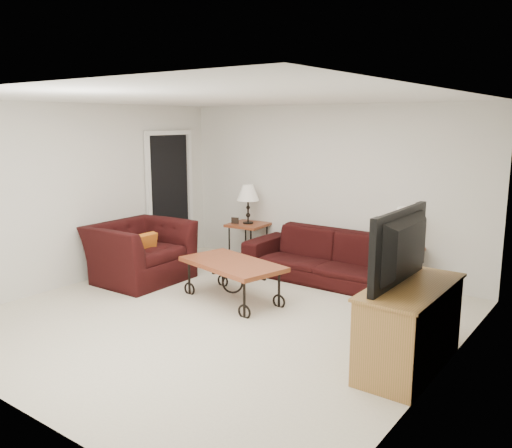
{
  "coord_description": "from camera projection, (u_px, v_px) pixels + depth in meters",
  "views": [
    {
      "loc": [
        3.79,
        -4.48,
        2.25
      ],
      "look_at": [
        0.0,
        0.7,
        1.0
      ],
      "focal_mm": 37.05,
      "sensor_mm": 36.0,
      "label": 1
    }
  ],
  "objects": [
    {
      "name": "ground",
      "position": [
        221.0,
        317.0,
        6.18
      ],
      "size": [
        5.0,
        5.0,
        0.0
      ],
      "primitive_type": "plane",
      "color": "beige",
      "rests_on": "ground"
    },
    {
      "name": "wall_back",
      "position": [
        327.0,
        189.0,
        7.92
      ],
      "size": [
        5.0,
        0.02,
        2.5
      ],
      "primitive_type": "cube",
      "color": "silver",
      "rests_on": "ground"
    },
    {
      "name": "wall_front",
      "position": [
        4.0,
        257.0,
        3.96
      ],
      "size": [
        5.0,
        0.02,
        2.5
      ],
      "primitive_type": "cube",
      "color": "silver",
      "rests_on": "ground"
    },
    {
      "name": "wall_left",
      "position": [
        83.0,
        194.0,
        7.39
      ],
      "size": [
        0.02,
        5.0,
        2.5
      ],
      "primitive_type": "cube",
      "color": "silver",
      "rests_on": "ground"
    },
    {
      "name": "wall_right",
      "position": [
        444.0,
        241.0,
        4.49
      ],
      "size": [
        0.02,
        5.0,
        2.5
      ],
      "primitive_type": "cube",
      "color": "silver",
      "rests_on": "ground"
    },
    {
      "name": "ceiling",
      "position": [
        218.0,
        98.0,
        5.7
      ],
      "size": [
        5.0,
        5.0,
        0.0
      ],
      "primitive_type": "plane",
      "color": "white",
      "rests_on": "wall_back"
    },
    {
      "name": "doorway",
      "position": [
        170.0,
        197.0,
        8.72
      ],
      "size": [
        0.08,
        0.94,
        2.04
      ],
      "primitive_type": "cube",
      "color": "black",
      "rests_on": "ground"
    },
    {
      "name": "sofa",
      "position": [
        328.0,
        257.0,
        7.54
      ],
      "size": [
        2.41,
        0.94,
        0.7
      ],
      "primitive_type": "imported",
      "color": "black",
      "rests_on": "ground"
    },
    {
      "name": "side_table_left",
      "position": [
        248.0,
        242.0,
        8.59
      ],
      "size": [
        0.63,
        0.63,
        0.63
      ],
      "primitive_type": "cube",
      "rotation": [
        0.0,
        0.0,
        0.09
      ],
      "color": "brown",
      "rests_on": "ground"
    },
    {
      "name": "side_table_right",
      "position": [
        400.0,
        270.0,
        7.1
      ],
      "size": [
        0.57,
        0.57,
        0.57
      ],
      "primitive_type": "cube",
      "rotation": [
        0.0,
        0.0,
        0.1
      ],
      "color": "brown",
      "rests_on": "ground"
    },
    {
      "name": "lamp_left",
      "position": [
        248.0,
        204.0,
        8.47
      ],
      "size": [
        0.39,
        0.39,
        0.63
      ],
      "primitive_type": null,
      "rotation": [
        0.0,
        0.0,
        0.09
      ],
      "color": "black",
      "rests_on": "side_table_left"
    },
    {
      "name": "lamp_right",
      "position": [
        403.0,
        228.0,
        6.99
      ],
      "size": [
        0.35,
        0.35,
        0.57
      ],
      "primitive_type": null,
      "rotation": [
        0.0,
        0.0,
        0.1
      ],
      "color": "black",
      "rests_on": "side_table_right"
    },
    {
      "name": "photo_frame_left",
      "position": [
        235.0,
        221.0,
        8.49
      ],
      "size": [
        0.13,
        0.05,
        0.1
      ],
      "primitive_type": "cube",
      "rotation": [
        0.0,
        0.0,
        0.27
      ],
      "color": "black",
      "rests_on": "side_table_left"
    },
    {
      "name": "photo_frame_right",
      "position": [
        409.0,
        250.0,
        6.83
      ],
      "size": [
        0.12,
        0.03,
        0.1
      ],
      "primitive_type": "cube",
      "rotation": [
        0.0,
        0.0,
        -0.11
      ],
      "color": "black",
      "rests_on": "side_table_right"
    },
    {
      "name": "coffee_table",
      "position": [
        232.0,
        281.0,
        6.71
      ],
      "size": [
        1.48,
        1.01,
        0.51
      ],
      "primitive_type": "cube",
      "rotation": [
        0.0,
        0.0,
        -0.22
      ],
      "color": "brown",
      "rests_on": "ground"
    },
    {
      "name": "armchair",
      "position": [
        140.0,
        252.0,
        7.54
      ],
      "size": [
        1.15,
        1.3,
        0.83
      ],
      "primitive_type": "imported",
      "rotation": [
        0.0,
        0.0,
        1.59
      ],
      "color": "black",
      "rests_on": "ground"
    },
    {
      "name": "throw_pillow",
      "position": [
        144.0,
        247.0,
        7.4
      ],
      "size": [
        0.11,
        0.38,
        0.38
      ],
      "primitive_type": "cube",
      "rotation": [
        0.0,
        0.0,
        1.59
      ],
      "color": "#B44617",
      "rests_on": "armchair"
    },
    {
      "name": "tv_stand",
      "position": [
        410.0,
        327.0,
        4.84
      ],
      "size": [
        0.55,
        1.32,
        0.79
      ],
      "primitive_type": "cube",
      "color": "#A56D3D",
      "rests_on": "ground"
    },
    {
      "name": "television",
      "position": [
        412.0,
        248.0,
        4.71
      ],
      "size": [
        0.16,
        1.19,
        0.68
      ],
      "primitive_type": "imported",
      "rotation": [
        0.0,
        0.0,
        -1.57
      ],
      "color": "black",
      "rests_on": "tv_stand"
    },
    {
      "name": "backpack",
      "position": [
        398.0,
        296.0,
        6.33
      ],
      "size": [
        0.32,
        0.27,
        0.38
      ],
      "primitive_type": "ellipsoid",
      "rotation": [
        0.0,
        0.0,
        -0.15
      ],
      "color": "black",
      "rests_on": "ground"
    }
  ]
}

